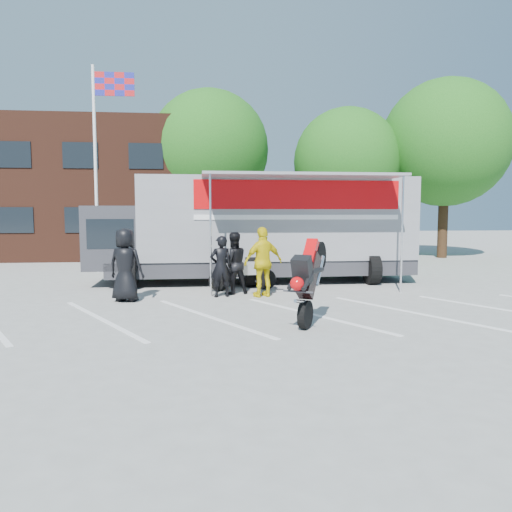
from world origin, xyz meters
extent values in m
plane|color=#9C9C97|center=(0.00, 0.00, 0.00)|extent=(100.00, 100.00, 0.00)
cube|color=white|center=(0.00, 1.00, 0.01)|extent=(18.09, 13.33, 0.01)
cube|color=#462216|center=(-10.00, 18.00, 3.50)|extent=(18.00, 8.00, 7.00)
cylinder|color=white|center=(-6.50, 10.00, 4.00)|extent=(0.12, 0.12, 8.00)
cube|color=red|center=(-5.70, 10.00, 7.30)|extent=(1.50, 0.04, 0.90)
cylinder|color=#382314|center=(-2.00, 16.00, 1.62)|extent=(0.50, 0.50, 3.24)
sphere|color=#154812|center=(-2.00, 16.00, 5.58)|extent=(6.12, 6.12, 6.12)
cylinder|color=#382314|center=(5.00, 15.00, 1.44)|extent=(0.50, 0.50, 2.88)
sphere|color=#154812|center=(5.00, 15.00, 4.96)|extent=(5.44, 5.44, 5.44)
cylinder|color=#382314|center=(10.00, 14.50, 1.71)|extent=(0.50, 0.50, 3.42)
sphere|color=#154812|center=(10.00, 14.50, 5.89)|extent=(6.46, 6.46, 6.46)
imported|color=black|center=(-4.40, 3.24, 0.98)|extent=(1.11, 0.91, 1.95)
imported|color=black|center=(-1.85, 3.67, 0.86)|extent=(0.70, 0.54, 1.72)
imported|color=black|center=(-1.48, 4.17, 0.90)|extent=(1.02, 0.89, 1.80)
imported|color=yellow|center=(-0.67, 3.58, 0.98)|extent=(1.25, 0.85, 1.96)
camera|label=1|loc=(-2.32, -10.20, 2.39)|focal=35.00mm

